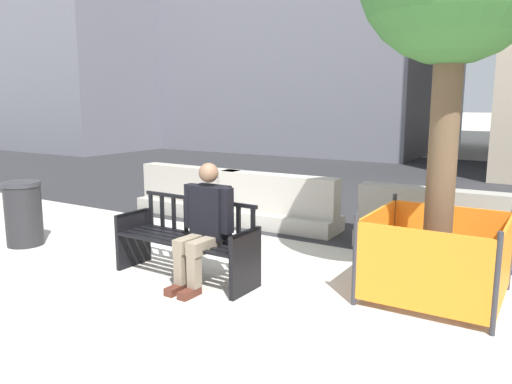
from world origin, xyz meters
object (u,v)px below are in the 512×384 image
object	(u,v)px
jersey_barrier_right	(435,226)
construction_fence	(436,254)
street_bench	(186,243)
seated_person	(205,222)
jersey_barrier_centre	(277,206)
trash_bin	(24,213)
jersey_barrier_left	(192,195)

from	to	relation	value
jersey_barrier_right	construction_fence	distance (m)	1.66
street_bench	seated_person	xyz separation A→B (m)	(0.31, -0.07, 0.29)
jersey_barrier_centre	construction_fence	distance (m)	3.22
street_bench	seated_person	distance (m)	0.43
street_bench	jersey_barrier_centre	distance (m)	2.54
jersey_barrier_right	construction_fence	size ratio (longest dim) A/B	1.58
seated_person	jersey_barrier_right	size ratio (longest dim) A/B	0.65
jersey_barrier_centre	jersey_barrier_right	size ratio (longest dim) A/B	1.00
construction_fence	jersey_barrier_centre	bearing A→B (deg)	148.94
jersey_barrier_centre	trash_bin	size ratio (longest dim) A/B	2.28
construction_fence	jersey_barrier_right	bearing A→B (deg)	102.54
jersey_barrier_left	seated_person	bearing A→B (deg)	-48.59
street_bench	jersey_barrier_right	bearing A→B (deg)	49.44
street_bench	seated_person	size ratio (longest dim) A/B	1.30
trash_bin	seated_person	bearing A→B (deg)	1.78
jersey_barrier_centre	jersey_barrier_left	distance (m)	1.74
jersey_barrier_centre	trash_bin	world-z (taller)	trash_bin
seated_person	trash_bin	xyz separation A→B (m)	(-3.04, -0.09, -0.25)
construction_fence	jersey_barrier_left	bearing A→B (deg)	159.34
jersey_barrier_left	jersey_barrier_right	xyz separation A→B (m)	(4.13, -0.07, 0.00)
jersey_barrier_centre	jersey_barrier_right	bearing A→B (deg)	-0.92
trash_bin	construction_fence	bearing A→B (deg)	11.14
seated_person	jersey_barrier_left	size ratio (longest dim) A/B	0.65
seated_person	trash_bin	world-z (taller)	seated_person
jersey_barrier_right	trash_bin	size ratio (longest dim) A/B	2.29
jersey_barrier_right	construction_fence	bearing A→B (deg)	-77.46
jersey_barrier_left	jersey_barrier_centre	bearing A→B (deg)	-1.18
street_bench	jersey_barrier_right	distance (m)	3.27
jersey_barrier_right	jersey_barrier_centre	bearing A→B (deg)	179.08
jersey_barrier_right	seated_person	bearing A→B (deg)	-125.42
street_bench	trash_bin	xyz separation A→B (m)	(-2.73, -0.16, 0.05)
street_bench	jersey_barrier_centre	world-z (taller)	street_bench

